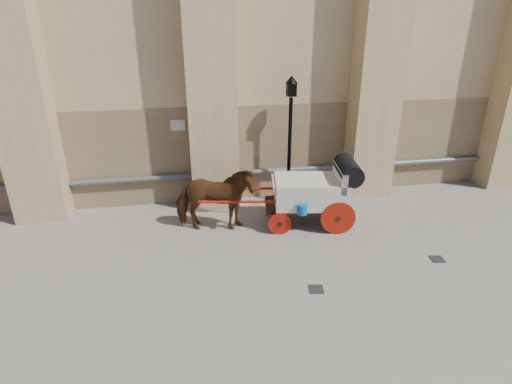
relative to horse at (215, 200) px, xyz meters
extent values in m
plane|color=slate|center=(1.15, -1.91, -0.91)|extent=(90.00, 90.00, 0.00)
cube|color=olive|center=(3.15, 2.24, 0.59)|extent=(44.00, 0.35, 3.00)
cylinder|color=#59595B|center=(3.15, 1.97, -0.01)|extent=(42.00, 0.18, 0.18)
cube|color=beige|center=(-0.85, 2.06, 1.59)|extent=(0.42, 0.04, 0.32)
imported|color=#582F14|center=(0.00, 0.00, 0.00)|extent=(2.28, 1.29, 1.82)
cube|color=black|center=(2.55, -0.06, -0.34)|extent=(2.43, 1.41, 0.12)
cube|color=beige|center=(2.66, -0.08, 0.08)|extent=(2.17, 1.61, 0.73)
cube|color=beige|center=(3.43, -0.21, 0.49)|extent=(0.37, 1.31, 0.57)
cube|color=beige|center=(1.79, 0.07, 0.34)|extent=(0.55, 1.19, 0.10)
cylinder|color=black|center=(3.63, -0.24, 0.70)|extent=(0.79, 1.38, 0.58)
cylinder|color=#A51607|center=(3.21, -0.83, -0.44)|extent=(0.93, 0.22, 0.94)
cylinder|color=#A51607|center=(3.43, 0.45, -0.44)|extent=(0.93, 0.22, 0.94)
cylinder|color=#A51607|center=(1.68, -0.56, -0.60)|extent=(0.63, 0.17, 0.62)
cylinder|color=#A51607|center=(1.89, 0.71, -0.60)|extent=(0.63, 0.17, 0.62)
cylinder|color=#A51607|center=(0.78, -0.23, -0.03)|extent=(2.47, 0.49, 0.07)
cylinder|color=#A51607|center=(0.94, 0.69, -0.03)|extent=(2.47, 0.49, 0.07)
cylinder|color=#0957AD|center=(2.23, -0.74, -0.13)|extent=(0.27, 0.27, 0.27)
cylinder|color=black|center=(2.43, 1.45, 0.75)|extent=(0.11, 0.11, 3.31)
cone|color=black|center=(2.43, 1.45, -0.75)|extent=(0.33, 0.33, 0.33)
cube|color=black|center=(2.43, 1.45, 2.63)|extent=(0.26, 0.26, 0.39)
cone|color=black|center=(2.43, 1.45, 2.91)|extent=(0.37, 0.37, 0.22)
cube|color=black|center=(1.87, -3.10, -0.90)|extent=(0.37, 0.37, 0.01)
cube|color=black|center=(5.14, -2.48, -0.90)|extent=(0.36, 0.36, 0.01)
camera|label=1|loc=(-0.66, -9.83, 4.34)|focal=28.00mm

